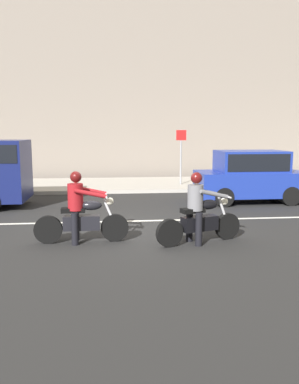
# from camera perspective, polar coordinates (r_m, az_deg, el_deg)

# --- Properties ---
(ground_plane) EXTENTS (80.00, 80.00, 0.00)m
(ground_plane) POSITION_cam_1_polar(r_m,az_deg,el_deg) (10.06, -3.77, -5.41)
(ground_plane) COLOR #242424
(sidewalk_slab) EXTENTS (40.00, 4.40, 0.14)m
(sidewalk_slab) POSITION_cam_1_polar(r_m,az_deg,el_deg) (17.91, -4.73, 1.07)
(sidewalk_slab) COLOR #A8A399
(sidewalk_slab) RESTS_ON ground_plane
(building_facade) EXTENTS (40.00, 1.40, 13.78)m
(building_facade) POSITION_cam_1_polar(r_m,az_deg,el_deg) (21.61, -5.17, 20.57)
(building_facade) COLOR slate
(building_facade) RESTS_ON ground_plane
(lane_marking_stripe) EXTENTS (18.00, 0.14, 0.01)m
(lane_marking_stripe) POSITION_cam_1_polar(r_m,az_deg,el_deg) (10.97, -0.97, -4.18)
(lane_marking_stripe) COLOR silver
(lane_marking_stripe) RESTS_ON ground_plane
(motorcycle_with_rider_crimson) EXTENTS (2.09, 0.70, 1.60)m
(motorcycle_with_rider_crimson) POSITION_cam_1_polar(r_m,az_deg,el_deg) (8.89, -9.91, -3.09)
(motorcycle_with_rider_crimson) COLOR black
(motorcycle_with_rider_crimson) RESTS_ON ground_plane
(motorcycle_with_rider_gray) EXTENTS (2.03, 0.91, 1.59)m
(motorcycle_with_rider_gray) POSITION_cam_1_polar(r_m,az_deg,el_deg) (8.78, 7.19, -3.20)
(motorcycle_with_rider_gray) COLOR black
(motorcycle_with_rider_gray) RESTS_ON ground_plane
(parked_hatchback_cobalt_blue) EXTENTS (3.69, 1.76, 1.80)m
(parked_hatchback_cobalt_blue) POSITION_cam_1_polar(r_m,az_deg,el_deg) (14.17, 14.35, 2.29)
(parked_hatchback_cobalt_blue) COLOR navy
(parked_hatchback_cobalt_blue) RESTS_ON ground_plane
(street_sign_post) EXTENTS (0.44, 0.08, 2.40)m
(street_sign_post) POSITION_cam_1_polar(r_m,az_deg,el_deg) (17.43, 4.58, 5.92)
(street_sign_post) COLOR gray
(street_sign_post) RESTS_ON sidewalk_slab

